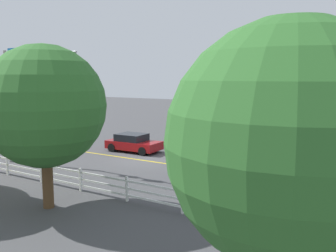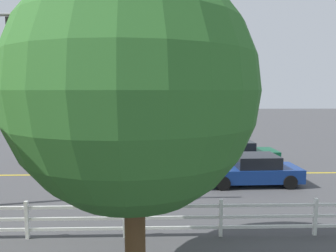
% 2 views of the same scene
% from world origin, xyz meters
% --- Properties ---
extents(ground_plane, '(120.00, 120.00, 0.00)m').
position_xyz_m(ground_plane, '(0.00, 0.00, 0.00)').
color(ground_plane, '#444447').
extents(lane_center_stripe, '(28.00, 0.16, 0.01)m').
position_xyz_m(lane_center_stripe, '(-4.00, 0.00, 0.00)').
color(lane_center_stripe, gold).
rests_on(lane_center_stripe, ground_plane).
extents(car_0, '(4.14, 2.12, 1.35)m').
position_xyz_m(car_0, '(2.11, -2.05, 0.67)').
color(car_0, maroon).
rests_on(car_0, ground_plane).
extents(car_1, '(4.36, 1.93, 1.43)m').
position_xyz_m(car_1, '(-7.29, -1.92, 0.69)').
color(car_1, '#0C4C2D').
rests_on(car_1, ground_plane).
extents(car_2, '(4.49, 1.99, 1.41)m').
position_xyz_m(car_2, '(-6.95, 1.89, 0.67)').
color(car_2, navy).
rests_on(car_2, ground_plane).
extents(white_rail_fence, '(26.10, 0.10, 1.15)m').
position_xyz_m(white_rail_fence, '(-3.00, 7.13, 0.60)').
color(white_rail_fence, white).
rests_on(white_rail_fence, ground_plane).
extents(tree_0, '(5.15, 5.15, 6.97)m').
position_xyz_m(tree_0, '(-2.06, 9.54, 4.38)').
color(tree_0, brown).
rests_on(tree_0, ground_plane).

